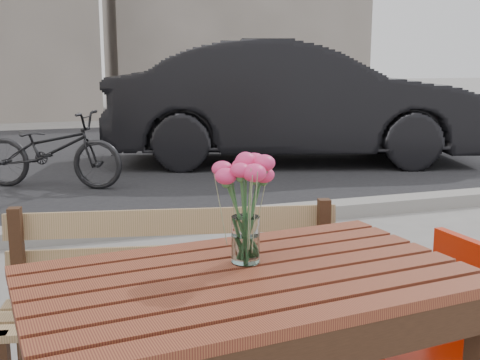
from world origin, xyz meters
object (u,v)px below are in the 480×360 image
object	(u,v)px
red_chair	(446,333)
parked_car	(294,102)
bicycle	(51,150)
main_table	(249,316)
main_vase	(246,195)

from	to	relation	value
red_chair	parked_car	xyz separation A→B (m)	(1.99, 5.82, 0.37)
red_chair	bicycle	bearing A→B (deg)	-170.26
main_table	parked_car	distance (m)	6.49
parked_car	bicycle	distance (m)	3.25
main_vase	bicycle	world-z (taller)	main_vase
red_chair	main_vase	bearing A→B (deg)	-94.39
parked_car	main_vase	bearing A→B (deg)	171.77
main_table	red_chair	bearing A→B (deg)	0.20
main_vase	bicycle	xyz separation A→B (m)	(-0.44, 5.05, -0.55)
main_vase	parked_car	size ratio (longest dim) A/B	0.07
main_vase	bicycle	size ratio (longest dim) A/B	0.21
bicycle	main_table	bearing A→B (deg)	-149.01
main_vase	bicycle	bearing A→B (deg)	94.94
main_vase	main_table	bearing A→B (deg)	-103.05
red_chair	bicycle	world-z (taller)	bicycle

